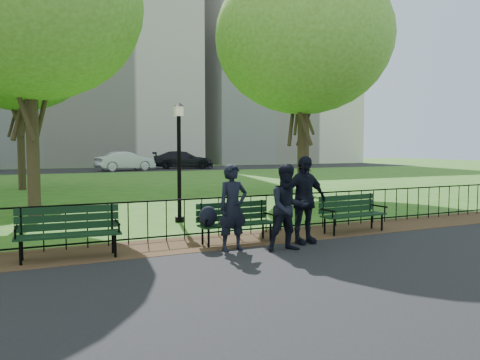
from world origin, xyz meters
name	(u,v)px	position (x,y,z in m)	size (l,w,h in m)	color
ground	(289,253)	(0.00, 0.00, 0.00)	(120.00, 120.00, 0.00)	#2C661A
asphalt_path	(432,308)	(0.00, -3.40, 0.01)	(60.00, 9.20, 0.01)	black
dirt_strip	(253,238)	(0.00, 1.50, 0.01)	(60.00, 1.60, 0.01)	#3C2518
far_street	(77,170)	(0.00, 35.00, 0.01)	(70.00, 9.00, 0.01)	black
iron_fence	(243,213)	(0.00, 2.00, 0.50)	(24.06, 0.06, 1.00)	black
apartment_mid	(79,30)	(2.00, 48.00, 15.00)	(24.00, 15.00, 30.00)	beige
apartment_east	(268,72)	(26.00, 48.00, 12.00)	(20.00, 15.00, 24.00)	silver
park_bench_main	(224,217)	(-0.83, 1.19, 0.57)	(1.69, 0.53, 0.92)	black
park_bench_left_a	(68,227)	(-3.81, 1.29, 0.58)	(1.81, 0.66, 1.01)	black
park_bench_right_a	(351,209)	(2.44, 1.21, 0.54)	(1.70, 0.61, 0.95)	black
lamppost	(179,157)	(-0.73, 4.40, 1.73)	(0.29, 0.29, 3.18)	black
tree_near_w	(28,3)	(-4.22, 6.25, 5.78)	(5.97, 5.97, 8.32)	#2D2116
tree_near_e	(304,39)	(3.68, 5.22, 5.43)	(5.61, 5.61, 7.82)	#2D2116
tree_mid_e	(306,35)	(6.39, 9.17, 6.67)	(6.89, 6.89, 9.61)	#2D2116
tree_far_c	(18,48)	(-4.44, 16.66, 6.57)	(6.79, 6.79, 9.47)	#2D2116
person_left	(233,207)	(-0.89, 0.60, 0.84)	(0.61, 0.40, 1.66)	black
person_mid	(288,208)	(0.05, 0.13, 0.84)	(0.81, 0.42, 1.67)	black
person_right	(304,200)	(0.70, 0.59, 0.92)	(1.06, 0.43, 1.81)	black
sedan_silver	(125,161)	(3.67, 32.67, 0.82)	(1.72, 4.92, 1.62)	#ACAFB4
sedan_dark	(183,160)	(9.33, 34.17, 0.83)	(2.29, 5.62, 1.63)	black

